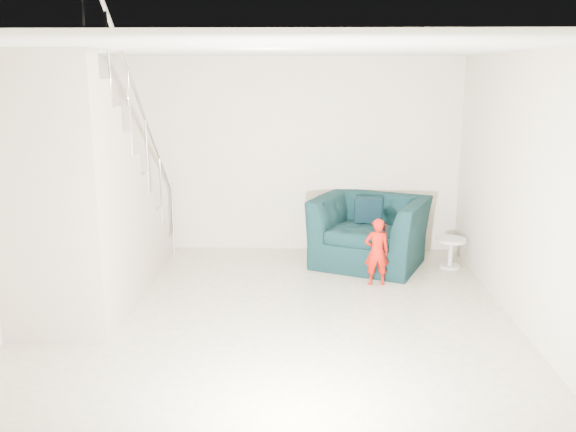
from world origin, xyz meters
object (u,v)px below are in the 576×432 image
(armchair, at_px, (370,231))
(staircase, at_px, (86,220))
(side_table, at_px, (451,248))
(toddler, at_px, (377,252))

(armchair, distance_m, staircase, 3.57)
(armchair, bearing_deg, staircase, -131.63)
(side_table, bearing_deg, staircase, -161.96)
(toddler, bearing_deg, armchair, -94.40)
(armchair, relative_size, staircase, 0.38)
(armchair, distance_m, side_table, 1.07)
(side_table, relative_size, staircase, 0.11)
(armchair, xyz_separation_m, staircase, (-3.20, -1.50, 0.50))
(side_table, bearing_deg, toddler, -146.35)
(side_table, height_order, staircase, staircase)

